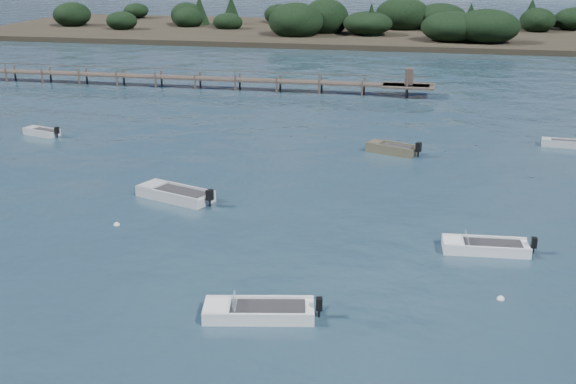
% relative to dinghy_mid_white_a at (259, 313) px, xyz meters
% --- Properties ---
extents(ground, '(400.00, 400.00, 0.00)m').
position_rel_dinghy_mid_white_a_xyz_m(ground, '(-0.66, 58.17, -0.14)').
color(ground, '#172B37').
rests_on(ground, ground).
extents(dinghy_mid_white_a, '(4.68, 2.40, 1.07)m').
position_rel_dinghy_mid_white_a_xyz_m(dinghy_mid_white_a, '(0.00, 0.00, 0.00)').
color(dinghy_mid_white_a, silver).
rests_on(dinghy_mid_white_a, ground).
extents(tender_far_grey, '(3.25, 1.94, 1.03)m').
position_rel_dinghy_mid_white_a_xyz_m(tender_far_grey, '(-23.39, 24.64, 0.00)').
color(tender_far_grey, '#A1A6A8').
rests_on(tender_far_grey, ground).
extents(dinghy_mid_grey, '(4.97, 3.16, 1.24)m').
position_rel_dinghy_mid_white_a_xyz_m(dinghy_mid_grey, '(-8.09, 12.58, 0.03)').
color(dinghy_mid_grey, '#A1A6A8').
rests_on(dinghy_mid_grey, ground).
extents(tender_far_white, '(3.91, 2.50, 1.32)m').
position_rel_dinghy_mid_white_a_xyz_m(tender_far_white, '(3.32, 24.94, 0.05)').
color(tender_far_white, brown).
rests_on(tender_far_white, ground).
extents(tender_far_grey_b, '(3.01, 1.29, 1.02)m').
position_rel_dinghy_mid_white_a_xyz_m(tender_far_grey_b, '(15.15, 29.35, 0.00)').
color(tender_far_grey_b, '#A1A6A8').
rests_on(tender_far_grey_b, ground).
extents(dinghy_mid_white_b, '(4.34, 1.80, 1.07)m').
position_rel_dinghy_mid_white_a_xyz_m(dinghy_mid_white_b, '(8.89, 8.43, -0.00)').
color(dinghy_mid_white_b, silver).
rests_on(dinghy_mid_white_b, ground).
extents(buoy_b, '(0.32, 0.32, 0.32)m').
position_rel_dinghy_mid_white_a_xyz_m(buoy_b, '(9.29, 3.44, -0.14)').
color(buoy_b, silver).
rests_on(buoy_b, ground).
extents(buoy_c, '(0.32, 0.32, 0.32)m').
position_rel_dinghy_mid_white_a_xyz_m(buoy_c, '(-9.58, 7.98, -0.14)').
color(buoy_c, silver).
rests_on(buoy_c, ground).
extents(jetty, '(64.50, 3.20, 3.40)m').
position_rel_dinghy_mid_white_a_xyz_m(jetty, '(-22.41, 46.16, 0.85)').
color(jetty, '#473C34').
rests_on(jetty, ground).
extents(far_headland, '(190.00, 40.00, 5.80)m').
position_rel_dinghy_mid_white_a_xyz_m(far_headland, '(24.34, 98.17, 1.83)').
color(far_headland, black).
rests_on(far_headland, ground).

